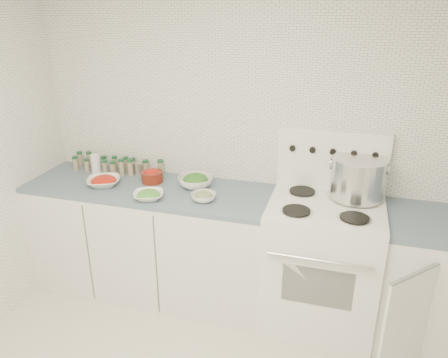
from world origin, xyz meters
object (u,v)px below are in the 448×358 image
at_px(stove, 321,260).
at_px(stock_pot, 358,176).
at_px(bowl_tomato, 104,181).
at_px(bowl_snowpea, 149,195).

distance_m(stove, stock_pot, 0.64).
distance_m(bowl_tomato, bowl_snowpea, 0.45).
xyz_separation_m(bowl_tomato, bowl_snowpea, (0.43, -0.13, -0.00)).
bearing_deg(bowl_tomato, stove, 2.33).
relative_size(stock_pot, bowl_tomato, 1.20).
height_order(stove, stock_pot, stove).
xyz_separation_m(stove, bowl_snowpea, (-1.21, -0.19, 0.43)).
bearing_deg(bowl_tomato, stock_pot, 6.84).
bearing_deg(bowl_snowpea, stove, 9.12).
height_order(stove, bowl_tomato, stove).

